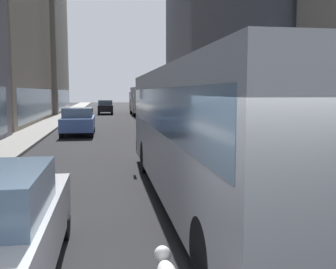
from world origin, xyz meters
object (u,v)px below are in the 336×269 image
object	(u,v)px
car_black_suv	(105,107)
car_red_coupe	(169,119)
car_blue_hatchback	(78,121)
box_truck	(142,100)
transit_bus	(210,125)

from	to	relation	value
car_black_suv	car_red_coupe	bearing A→B (deg)	-79.40
car_blue_hatchback	box_truck	world-z (taller)	box_truck
transit_bus	car_black_suv	size ratio (longest dim) A/B	2.82
car_blue_hatchback	car_black_suv	bearing A→B (deg)	85.89
box_truck	car_black_suv	bearing A→B (deg)	145.01
car_blue_hatchback	transit_bus	bearing A→B (deg)	-75.15
transit_bus	box_truck	world-z (taller)	same
transit_bus	box_truck	size ratio (longest dim) A/B	1.54
transit_bus	car_blue_hatchback	bearing A→B (deg)	104.85
car_black_suv	box_truck	world-z (taller)	box_truck
car_black_suv	box_truck	bearing A→B (deg)	-34.99
transit_bus	car_black_suv	xyz separation A→B (m)	(-2.40, 37.33, -0.96)
car_red_coupe	car_black_suv	distance (m)	21.75
transit_bus	box_truck	bearing A→B (deg)	87.35
car_black_suv	car_blue_hatchback	xyz separation A→B (m)	(-1.60, -22.25, 0.00)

